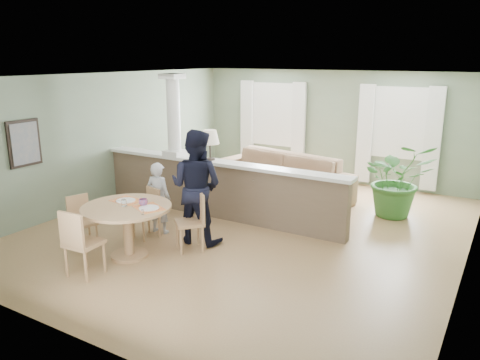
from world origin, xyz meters
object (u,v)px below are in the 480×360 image
Objects in this scene: sofa at (277,176)px; chair_side at (81,219)px; chair_far_boy at (149,210)px; houseplant at (397,179)px; chair_near at (79,241)px; child_person at (159,198)px; dining_table at (128,216)px; chair_far_man at (194,218)px; man_person at (196,187)px.

chair_side is at bearing -99.63° from sofa.
houseplant is at bearing 58.41° from chair_far_boy.
child_person is (-0.19, 1.91, 0.09)m from chair_near.
sofa is 2.57× the size of child_person.
chair_near is at bearing -86.60° from sofa.
chair_far_boy is (-0.30, 0.81, -0.18)m from dining_table.
houseplant is at bearing 12.37° from sofa.
chair_side is at bearing -111.63° from chair_far_man.
houseplant is at bearing 52.77° from dining_table.
dining_table is 1.60× the size of chair_far_boy.
chair_side is (-4.07, -4.15, -0.27)m from houseplant.
man_person is at bearing -79.66° from sofa.
chair_far_boy is at bearing -17.83° from chair_side.
man_person is at bearing 30.76° from chair_far_boy.
chair_far_man is 0.74× the size of child_person.
chair_near is 0.78× the size of child_person.
chair_far_boy is 0.90× the size of chair_far_man.
chair_far_man is at bearing 157.82° from child_person.
chair_far_man is at bearing 111.32° from man_person.
chair_far_boy is at bearing -141.28° from chair_far_man.
chair_far_boy is at bearing 8.85° from man_person.
dining_table is (-0.56, -4.01, 0.18)m from sofa.
dining_table is at bearing -55.00° from chair_far_boy.
chair_far_man is 1.86m from chair_side.
chair_near is (-0.08, -0.87, -0.11)m from dining_table.
man_person reaches higher than chair_side.
sofa is at bearing -101.42° from chair_near.
dining_table is 0.72× the size of man_person.
child_person reaches higher than chair_side.
sofa is 4.92m from chair_near.
chair_near reaches higher than chair_side.
sofa is 1.71× the size of man_person.
chair_side is 1.33m from child_person.
man_person is (-0.03, -2.96, 0.47)m from sofa.
houseplant is at bearing -126.62° from chair_near.
child_person reaches higher than dining_table.
houseplant is 1.16× the size of child_person.
houseplant is at bearing -25.09° from chair_side.
chair_far_man is 1.80m from chair_near.
man_person reaches higher than houseplant.
sofa reaches higher than chair_far_man.
chair_side is at bearing -134.44° from houseplant.
chair_near is 1.17× the size of chair_side.
chair_far_boy is 1.11m from chair_side.
dining_table is 1.08m from child_person.
child_person is at bearing -88.27° from chair_near.
chair_side is (-1.53, -4.08, -0.01)m from sofa.
chair_near is (-0.65, -4.88, 0.07)m from sofa.
man_person reaches higher than chair_far_boy.
sofa is 2.39× the size of dining_table.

